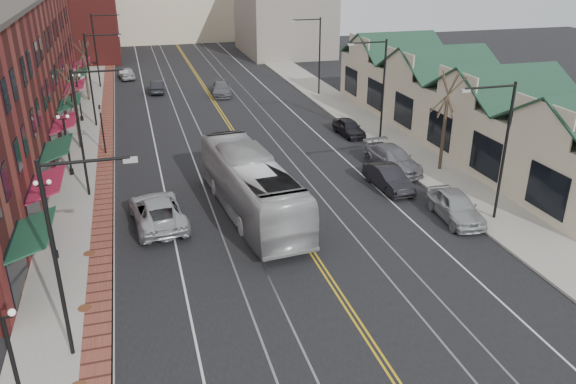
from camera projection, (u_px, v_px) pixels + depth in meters
ground at (348, 309)px, 24.79m from camera, size 160.00×160.00×0.00m
sidewalk_left at (84, 174)px, 39.41m from camera, size 4.00×120.00×0.15m
sidewalk_right at (396, 144)px, 45.42m from camera, size 4.00×120.00×0.15m
building_right at (465, 112)px, 46.04m from camera, size 8.00×36.00×4.60m
backdrop_left at (65, 7)px, 79.78m from camera, size 14.00×18.00×14.00m
backdrop_mid at (171, 12)px, 98.03m from camera, size 22.00×14.00×9.00m
backdrop_right at (284, 16)px, 83.74m from camera, size 12.00×16.00×11.00m
streetlight_l_0 at (66, 241)px, 20.03m from camera, size 3.33×0.25×8.00m
streetlight_l_1 at (86, 120)px, 34.15m from camera, size 3.33×0.25×8.00m
streetlight_l_2 at (94, 70)px, 48.27m from camera, size 3.33×0.25×8.00m
streetlight_l_3 at (99, 43)px, 62.39m from camera, size 3.33×0.25×8.00m
streetlight_r_0 at (500, 139)px, 30.86m from camera, size 3.33×0.25×8.00m
streetlight_r_1 at (379, 79)px, 44.98m from camera, size 3.33×0.25×8.00m
streetlight_r_2 at (316, 48)px, 59.10m from camera, size 3.33×0.25×8.00m
lamppost_l_0 at (15, 368)px, 18.06m from camera, size 0.84×0.28×4.27m
lamppost_l_1 at (50, 222)px, 27.77m from camera, size 0.84×0.28×4.27m
lamppost_l_2 at (68, 146)px, 38.36m from camera, size 0.84×0.28×4.27m
lamppost_l_3 at (79, 98)px, 50.72m from camera, size 0.84×0.28×4.27m
tree_left_near at (75, 106)px, 43.21m from camera, size 1.78×1.37×6.48m
tree_left_far at (85, 70)px, 57.43m from camera, size 1.66×1.28×6.02m
tree_right_mid at (445, 120)px, 38.79m from camera, size 1.90×1.46×6.93m
manhole_mid at (85, 308)px, 24.57m from camera, size 0.60×0.60×0.02m
manhole_far at (89, 253)px, 28.98m from camera, size 0.60×0.60×0.02m
traffic_signal at (102, 126)px, 42.39m from camera, size 0.18×0.15×3.80m
transit_bus at (251, 186)px, 33.01m from camera, size 4.26×13.20×3.61m
parked_suv at (157, 211)px, 32.07m from camera, size 3.36×6.27×1.67m
parked_car_a at (456, 206)px, 32.71m from camera, size 2.39×5.03×1.66m
parked_car_b at (388, 178)px, 36.93m from camera, size 1.90×4.67×1.51m
parked_car_c at (393, 159)px, 40.11m from camera, size 2.77×5.84×1.64m
parked_car_d at (349, 127)px, 47.64m from camera, size 1.90×4.19×1.39m
distant_car_left at (157, 87)px, 61.84m from camera, size 1.74×4.18×1.34m
distant_car_right at (221, 89)px, 60.75m from camera, size 2.65×5.12×1.42m
distant_car_far at (126, 73)px, 68.42m from camera, size 2.24×4.44×1.45m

